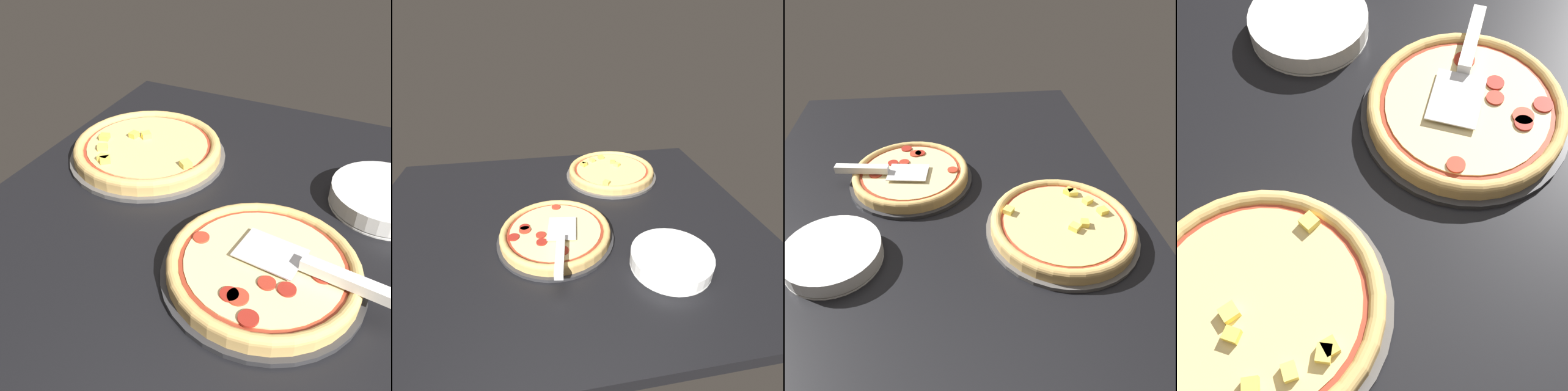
% 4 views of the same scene
% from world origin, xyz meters
% --- Properties ---
extents(ground_plane, '(1.27, 1.04, 0.04)m').
position_xyz_m(ground_plane, '(0.00, 0.00, -0.02)').
color(ground_plane, black).
extents(pizza_pan_front, '(0.34, 0.34, 0.01)m').
position_xyz_m(pizza_pan_front, '(-0.03, -0.09, 0.01)').
color(pizza_pan_front, '#2D2D30').
rests_on(pizza_pan_front, ground_plane).
extents(pizza_front, '(0.32, 0.32, 0.03)m').
position_xyz_m(pizza_front, '(-0.03, -0.09, 0.03)').
color(pizza_front, '#DBAD60').
rests_on(pizza_front, pizza_pan_front).
extents(pizza_pan_back, '(0.37, 0.37, 0.01)m').
position_xyz_m(pizza_pan_back, '(0.23, 0.28, 0.01)').
color(pizza_pan_back, '#565451').
rests_on(pizza_pan_back, ground_plane).
extents(pizza_back, '(0.34, 0.34, 0.04)m').
position_xyz_m(pizza_back, '(0.23, 0.28, 0.03)').
color(pizza_back, '#DBAD60').
rests_on(pizza_back, pizza_pan_back).
extents(serving_spatula, '(0.10, 0.26, 0.02)m').
position_xyz_m(serving_spatula, '(-0.02, -0.19, 0.05)').
color(serving_spatula, silver).
rests_on(serving_spatula, pizza_front).
extents(plate_stack, '(0.22, 0.22, 0.04)m').
position_xyz_m(plate_stack, '(0.27, -0.25, 0.02)').
color(plate_stack, white).
rests_on(plate_stack, ground_plane).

